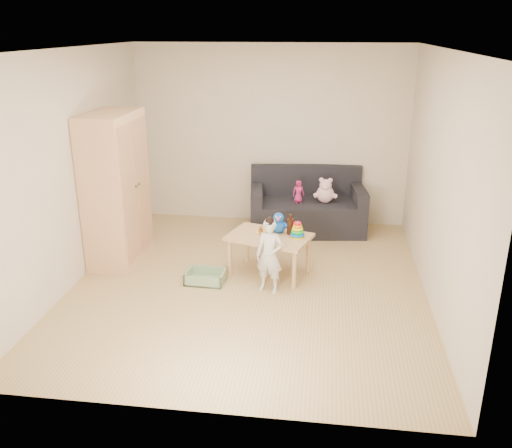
# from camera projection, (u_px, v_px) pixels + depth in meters

# --- Properties ---
(room) EXTENTS (4.50, 4.50, 4.50)m
(room) POSITION_uv_depth(u_px,v_px,m) (248.00, 175.00, 5.84)
(room) COLOR tan
(room) RESTS_ON ground
(wardrobe) EXTENTS (0.52, 1.03, 1.86)m
(wardrobe) POSITION_uv_depth(u_px,v_px,m) (116.00, 188.00, 6.67)
(wardrobe) COLOR #DDA779
(wardrobe) RESTS_ON ground
(sofa) EXTENTS (1.71, 1.01, 0.46)m
(sofa) POSITION_uv_depth(u_px,v_px,m) (307.00, 216.00, 7.83)
(sofa) COLOR black
(sofa) RESTS_ON ground
(play_table) EXTENTS (1.07, 0.84, 0.49)m
(play_table) POSITION_uv_depth(u_px,v_px,m) (269.00, 255.00, 6.46)
(play_table) COLOR tan
(play_table) RESTS_ON ground
(storage_bin) EXTENTS (0.46, 0.35, 0.13)m
(storage_bin) POSITION_uv_depth(u_px,v_px,m) (206.00, 277.00, 6.31)
(storage_bin) COLOR gray
(storage_bin) RESTS_ON ground
(toddler) EXTENTS (0.35, 0.27, 0.83)m
(toddler) POSITION_uv_depth(u_px,v_px,m) (269.00, 256.00, 5.99)
(toddler) COLOR silver
(toddler) RESTS_ON ground
(pink_bear) EXTENTS (0.31, 0.28, 0.30)m
(pink_bear) POSITION_uv_depth(u_px,v_px,m) (325.00, 192.00, 7.65)
(pink_bear) COLOR #FFBBCD
(pink_bear) RESTS_ON sofa
(doll) EXTENTS (0.19, 0.15, 0.32)m
(doll) POSITION_uv_depth(u_px,v_px,m) (298.00, 192.00, 7.63)
(doll) COLOR #D22777
(doll) RESTS_ON sofa
(ring_stacker) EXTENTS (0.17, 0.17, 0.19)m
(ring_stacker) POSITION_uv_depth(u_px,v_px,m) (297.00, 231.00, 6.29)
(ring_stacker) COLOR #CBC00A
(ring_stacker) RESTS_ON play_table
(brown_bottle) EXTENTS (0.08, 0.08, 0.24)m
(brown_bottle) POSITION_uv_depth(u_px,v_px,m) (290.00, 226.00, 6.38)
(brown_bottle) COLOR black
(brown_bottle) RESTS_ON play_table
(blue_plush) EXTENTS (0.27, 0.25, 0.26)m
(blue_plush) POSITION_uv_depth(u_px,v_px,m) (279.00, 222.00, 6.42)
(blue_plush) COLOR #1C6DFF
(blue_plush) RESTS_ON play_table
(wooden_figure) EXTENTS (0.06, 0.05, 0.12)m
(wooden_figure) POSITION_uv_depth(u_px,v_px,m) (261.00, 231.00, 6.35)
(wooden_figure) COLOR brown
(wooden_figure) RESTS_ON play_table
(yellow_book) EXTENTS (0.25, 0.25, 0.02)m
(yellow_book) POSITION_uv_depth(u_px,v_px,m) (266.00, 231.00, 6.50)
(yellow_book) COLOR yellow
(yellow_book) RESTS_ON play_table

